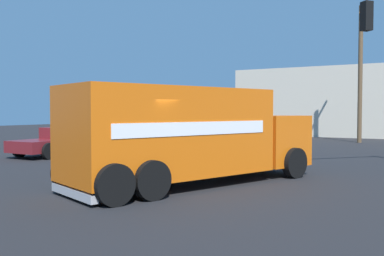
% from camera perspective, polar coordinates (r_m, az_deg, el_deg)
% --- Properties ---
extents(ground_plane, '(100.00, 100.00, 0.00)m').
position_cam_1_polar(ground_plane, '(12.57, -5.16, -7.88)').
color(ground_plane, black).
extents(delivery_truck, '(5.27, 8.58, 2.87)m').
position_cam_1_polar(delivery_truck, '(13.00, -0.32, -0.86)').
color(delivery_truck, orange).
rests_on(delivery_truck, ground).
extents(pickup_maroon, '(2.27, 5.21, 1.38)m').
position_cam_1_polar(pickup_maroon, '(22.68, -16.64, -1.58)').
color(pickup_maroon, maroon).
rests_on(pickup_maroon, ground).
extents(utility_pole, '(0.32, 2.20, 9.48)m').
position_cam_1_polar(utility_pole, '(32.44, 21.25, 6.84)').
color(utility_pole, brown).
rests_on(utility_pole, ground).
extents(building_backdrop, '(20.37, 6.00, 5.97)m').
position_cam_1_polar(building_backdrop, '(40.41, 20.80, 3.22)').
color(building_backdrop, beige).
rests_on(building_backdrop, ground).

